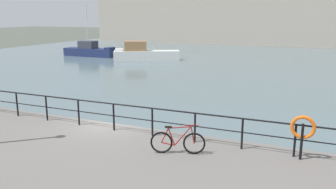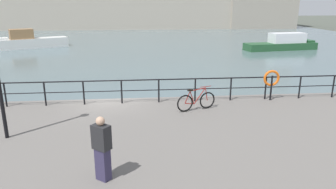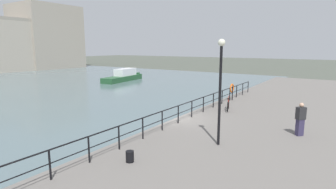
{
  "view_description": "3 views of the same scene",
  "coord_description": "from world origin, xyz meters",
  "views": [
    {
      "loc": [
        7.59,
        -11.74,
        5.43
      ],
      "look_at": [
        2.17,
        0.98,
        2.25
      ],
      "focal_mm": 37.19,
      "sensor_mm": 36.0,
      "label": 1
    },
    {
      "loc": [
        1.42,
        -14.16,
        5.38
      ],
      "look_at": [
        2.8,
        0.4,
        1.08
      ],
      "focal_mm": 33.43,
      "sensor_mm": 36.0,
      "label": 2
    },
    {
      "loc": [
        -14.12,
        -8.74,
        5.49
      ],
      "look_at": [
        2.76,
        2.47,
        1.91
      ],
      "focal_mm": 28.93,
      "sensor_mm": 36.0,
      "label": 3
    }
  ],
  "objects": [
    {
      "name": "water_basin",
      "position": [
        0.0,
        30.2,
        0.01
      ],
      "size": [
        80.0,
        60.0,
        0.01
      ],
      "primitive_type": "cube",
      "color": "slate",
      "rests_on": "ground_plane"
    },
    {
      "name": "moored_blue_motorboat",
      "position": [
        -20.37,
        27.16,
        0.74
      ],
      "size": [
        7.32,
        2.01,
        6.97
      ],
      "rotation": [
        0.0,
        0.0,
        -0.0
      ],
      "color": "navy",
      "rests_on": "water_basin"
    },
    {
      "name": "harbor_building",
      "position": [
        6.78,
        57.09,
        6.1
      ],
      "size": [
        70.51,
        12.35,
        15.78
      ],
      "color": "#A89E8E",
      "rests_on": "ground_plane"
    },
    {
      "name": "life_ring_stand",
      "position": [
        7.42,
        -0.85,
        2.04
      ],
      "size": [
        0.75,
        0.16,
        1.4
      ],
      "color": "black",
      "rests_on": "quay_promenade"
    },
    {
      "name": "ground_plane",
      "position": [
        0.0,
        0.0,
        0.0
      ],
      "size": [
        240.0,
        240.0,
        0.0
      ],
      "primitive_type": "plane",
      "color": "#4C5147"
    },
    {
      "name": "parked_bicycle",
      "position": [
        3.76,
        -1.96,
        1.46
      ],
      "size": [
        1.7,
        0.61,
        0.98
      ],
      "rotation": [
        0.0,
        0.0,
        0.32
      ],
      "color": "black",
      "rests_on": "quay_promenade"
    },
    {
      "name": "quay_railing",
      "position": [
        -0.19,
        -0.75,
        1.81
      ],
      "size": [
        24.76,
        0.07,
        1.08
      ],
      "color": "black",
      "rests_on": "quay_promenade"
    },
    {
      "name": "moored_white_yacht",
      "position": [
        -11.77,
        26.18,
        0.85
      ],
      "size": [
        7.94,
        5.19,
        2.32
      ],
      "rotation": [
        0.0,
        0.0,
        3.6
      ],
      "color": "white",
      "rests_on": "water_basin"
    }
  ]
}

